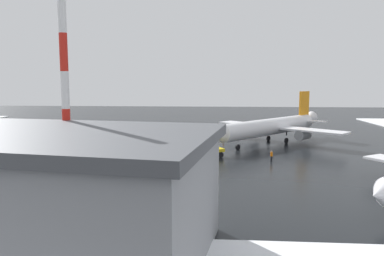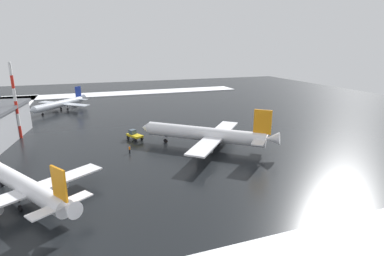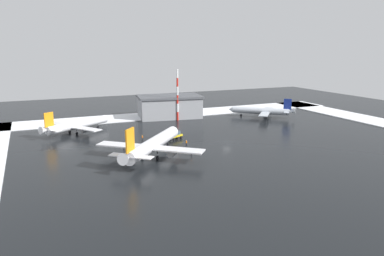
{
  "view_description": "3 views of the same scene",
  "coord_description": "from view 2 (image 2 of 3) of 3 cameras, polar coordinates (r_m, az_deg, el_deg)",
  "views": [
    {
      "loc": [
        14.81,
        -69.22,
        12.11
      ],
      "look_at": [
        9.31,
        4.4,
        3.12
      ],
      "focal_mm": 35.0,
      "sensor_mm": 36.0,
      "label": 1
    },
    {
      "loc": [
        87.59,
        -20.18,
        23.43
      ],
      "look_at": [
        14.54,
        6.02,
        2.11
      ],
      "focal_mm": 28.0,
      "sensor_mm": 36.0,
      "label": 2
    },
    {
      "loc": [
        53.45,
        95.35,
        28.02
      ],
      "look_at": [
        10.63,
        -2.05,
        4.78
      ],
      "focal_mm": 35.0,
      "sensor_mm": 36.0,
      "label": 3
    }
  ],
  "objects": [
    {
      "name": "antenna_mast",
      "position": [
        89.04,
        -30.59,
        4.43
      ],
      "size": [
        0.7,
        0.7,
        19.63
      ],
      "color": "red",
      "rests_on": "ground_plane"
    },
    {
      "name": "ground_plane",
      "position": [
        92.88,
        -6.54,
        0.65
      ],
      "size": [
        240.0,
        240.0,
        0.0
      ],
      "primitive_type": "plane",
      "color": "black"
    },
    {
      "name": "ground_crew_mid_apron",
      "position": [
        80.82,
        2.2,
        -0.78
      ],
      "size": [
        0.36,
        0.36,
        1.71
      ],
      "rotation": [
        0.0,
        0.0,
        1.75
      ],
      "color": "black",
      "rests_on": "ground_plane"
    },
    {
      "name": "ground_crew_near_tug",
      "position": [
        80.28,
        -4.88,
        -0.94
      ],
      "size": [
        0.36,
        0.36,
        1.71
      ],
      "rotation": [
        0.0,
        0.0,
        0.94
      ],
      "color": "black",
      "rests_on": "ground_plane"
    },
    {
      "name": "snow_bank_left",
      "position": [
        157.63,
        -12.24,
        6.52
      ],
      "size": [
        14.0,
        116.0,
        0.28
      ],
      "primitive_type": "cube",
      "color": "white",
      "rests_on": "ground_plane"
    },
    {
      "name": "airplane_foreground_jet",
      "position": [
        70.51,
        2.91,
        -1.19
      ],
      "size": [
        26.07,
        28.04,
        10.19
      ],
      "rotation": [
        0.0,
        0.0,
        4.0
      ],
      "color": "white",
      "rests_on": "ground_plane"
    },
    {
      "name": "airplane_distant_tail",
      "position": [
        53.11,
        -29.26,
        -9.6
      ],
      "size": [
        25.04,
        21.51,
        8.44
      ],
      "rotation": [
        0.0,
        0.0,
        3.72
      ],
      "color": "white",
      "rests_on": "ground_plane"
    },
    {
      "name": "ground_crew_beside_wing",
      "position": [
        69.06,
        -11.81,
        -3.95
      ],
      "size": [
        0.36,
        0.36,
        1.71
      ],
      "rotation": [
        0.0,
        0.0,
        2.34
      ],
      "color": "black",
      "rests_on": "ground_plane"
    },
    {
      "name": "pushback_tug",
      "position": [
        78.64,
        -10.96,
        -1.28
      ],
      "size": [
        5.1,
        4.02,
        2.5
      ],
      "rotation": [
        0.0,
        0.0,
        3.6
      ],
      "color": "gold",
      "rests_on": "ground_plane"
    },
    {
      "name": "airplane_parked_portside",
      "position": [
        121.97,
        -23.78,
        4.23
      ],
      "size": [
        21.73,
        20.27,
        7.91
      ],
      "rotation": [
        0.0,
        0.0,
        5.57
      ],
      "color": "silver",
      "rests_on": "ground_plane"
    }
  ]
}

